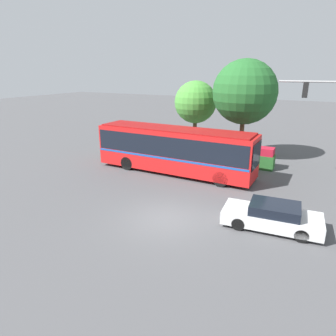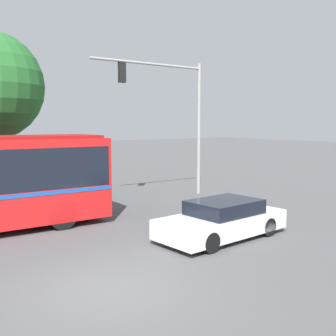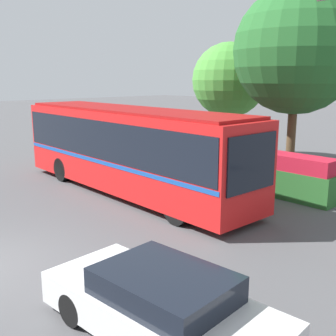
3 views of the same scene
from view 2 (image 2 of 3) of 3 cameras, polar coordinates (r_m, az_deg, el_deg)
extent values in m
plane|color=#4C4C4F|center=(9.48, -8.10, -16.49)|extent=(140.00, 140.00, 0.00)
cube|color=black|center=(16.03, -9.88, 0.39)|extent=(0.10, 2.11, 1.62)
cylinder|color=black|center=(16.60, -17.22, -4.97)|extent=(1.01, 0.32, 1.00)
cylinder|color=black|center=(14.58, -14.63, -6.44)|extent=(1.01, 0.32, 1.00)
cube|color=silver|center=(13.18, 7.56, -7.76)|extent=(4.55, 2.17, 0.61)
cube|color=black|center=(13.15, 7.92, -5.45)|extent=(2.33, 1.78, 0.45)
cylinder|color=black|center=(11.73, 5.95, -10.37)|extent=(0.62, 0.27, 0.61)
cylinder|color=black|center=(12.86, 0.68, -8.84)|extent=(0.62, 0.27, 0.61)
cylinder|color=black|center=(13.73, 13.85, -8.04)|extent=(0.62, 0.27, 0.61)
cylinder|color=black|center=(14.71, 8.70, -6.97)|extent=(0.62, 0.27, 0.61)
cylinder|color=gray|center=(21.15, 4.35, 5.42)|extent=(0.18, 0.18, 6.69)
cylinder|color=gray|center=(19.53, -2.61, 14.43)|extent=(6.07, 0.12, 0.12)
cube|color=black|center=(18.70, -6.49, 13.21)|extent=(0.30, 0.22, 0.90)
cylinder|color=red|center=(18.84, -6.68, 14.08)|extent=(0.18, 0.02, 0.18)
cylinder|color=yellow|center=(18.81, -6.67, 13.17)|extent=(0.18, 0.02, 0.18)
cylinder|color=green|center=(18.77, -6.66, 12.26)|extent=(0.18, 0.02, 0.18)
camera|label=1|loc=(11.62, 78.19, 18.33)|focal=32.19mm
camera|label=3|loc=(14.44, 33.70, 7.92)|focal=43.76mm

